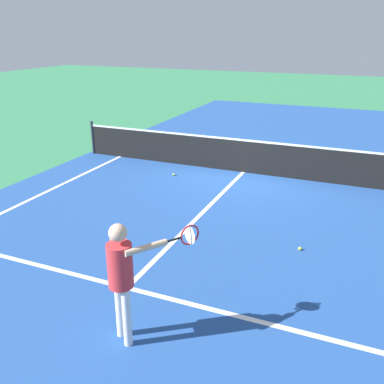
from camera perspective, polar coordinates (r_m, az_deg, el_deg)
The scene contains 8 objects.
ground_plane at distance 12.43m, azimuth 6.80°, elevation 2.62°, with size 60.00×60.00×0.00m, color #337F51.
court_surface_inbounds at distance 12.43m, azimuth 6.80°, elevation 2.63°, with size 10.62×24.40×0.00m, color #234C93.
line_service_near at distance 7.06m, azimuth -8.63°, elevation -12.42°, with size 8.22×0.10×0.01m, color white.
line_center_service at distance 9.59m, azimuth 1.31°, elevation -2.83°, with size 0.10×6.40×0.01m, color white.
net at distance 12.28m, azimuth 6.90°, elevation 4.81°, with size 10.33×0.09×1.07m.
player_near at distance 5.49m, azimuth -9.17°, elevation -10.17°, with size 0.94×0.95×1.68m.
tennis_ball_near_net at distance 12.04m, azimuth -2.43°, elevation 2.32°, with size 0.07×0.07×0.07m, color #CCE033.
tennis_ball_mid_court at distance 8.29m, azimuth 14.12°, elevation -7.28°, with size 0.07×0.07×0.07m, color #CCE033.
Camera 1 is at (3.24, -11.36, 3.85)m, focal length 40.26 mm.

